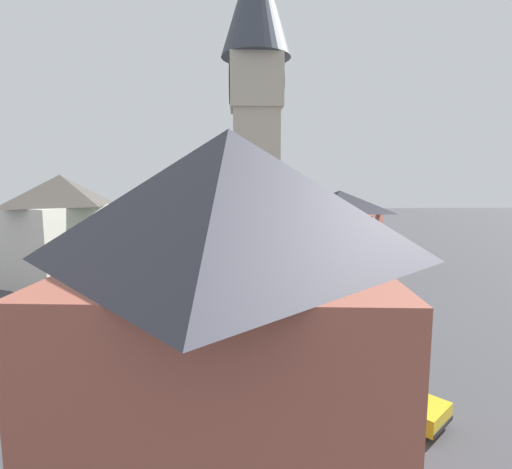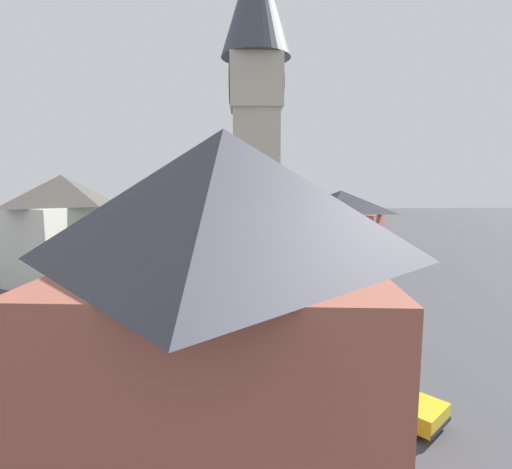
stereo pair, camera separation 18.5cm
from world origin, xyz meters
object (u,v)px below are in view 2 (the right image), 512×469
clock_tower (256,100)px  car_white_side (209,277)px  tree (137,228)px  building_terrace_right (225,337)px  building_shop_left (64,228)px  car_red_corner (386,395)px  car_silver_kerb (328,330)px  building_corner_back (340,226)px  car_black_far (276,265)px  lamp_post (104,294)px  car_green_alley (160,347)px  pedestrian (259,280)px  road_sign (254,263)px  car_blue_kerb (365,272)px

clock_tower → car_white_side: (-6.40, -3.68, -13.20)m
tree → building_terrace_right: building_terrace_right is taller
building_shop_left → car_red_corner: bearing=44.3°
car_silver_kerb → building_corner_back: size_ratio=0.42×
car_black_far → building_terrace_right: size_ratio=0.42×
clock_tower → building_shop_left: size_ratio=2.27×
car_black_far → lamp_post: 20.67m
car_white_side → building_corner_back: building_corner_back is taller
car_silver_kerb → car_white_side: same height
tree → building_shop_left: bearing=-118.8°
car_green_alley → car_white_side: bearing=174.6°
car_black_far → car_green_alley: (19.03, -7.35, 0.00)m
car_black_far → pedestrian: pedestrian is taller
tree → pedestrian: bearing=88.4°
car_white_side → car_green_alley: 14.35m
building_terrace_right → building_corner_back: 35.05m
car_silver_kerb → lamp_post: lamp_post is taller
car_black_far → building_corner_back: building_corner_back is taller
building_terrace_right → road_sign: building_terrace_right is taller
building_shop_left → building_corner_back: 26.81m
car_red_corner → road_sign: 19.95m
car_silver_kerb → building_corner_back: bearing=164.8°
building_terrace_right → building_corner_back: (-33.27, 10.97, -1.16)m
car_white_side → tree: (1.86, -5.35, 4.42)m
car_green_alley → pedestrian: 13.33m
car_blue_kerb → pedestrian: size_ratio=2.64×
car_white_side → car_silver_kerb: bearing=30.8°
car_black_far → lamp_post: bearing=-30.2°
clock_tower → tree: size_ratio=3.07×
building_corner_back → road_sign: (8.89, -9.44, -2.06)m
clock_tower → building_corner_back: clock_tower is taller
car_blue_kerb → car_red_corner: size_ratio=1.06×
car_silver_kerb → car_black_far: same height
clock_tower → car_red_corner: (12.74, 4.47, -13.20)m
building_shop_left → road_sign: 16.76m
car_silver_kerb → car_white_side: (-12.35, -7.37, 0.00)m
building_shop_left → pedestrian: bearing=75.7°
building_corner_back → car_blue_kerb: bearing=3.4°
car_red_corner → tree: bearing=-142.0°
clock_tower → building_terrace_right: size_ratio=2.37×
car_red_corner → lamp_post: bearing=-116.1°
tree → lamp_post: tree is taller
tree → building_terrace_right: bearing=18.9°
car_silver_kerb → building_corner_back: (-21.54, 5.86, 3.20)m
building_terrace_right → car_blue_kerb: bearing=156.0°
building_terrace_right → building_corner_back: building_terrace_right is taller
tree → building_shop_left: (-4.00, -7.27, -0.43)m
building_terrace_right → building_shop_left: bearing=-150.4°
building_shop_left → building_terrace_right: (26.22, 14.89, 0.36)m
car_green_alley → pedestrian: (-12.16, 5.47, 0.25)m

